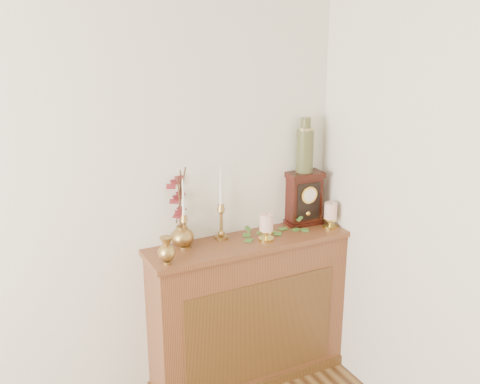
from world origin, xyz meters
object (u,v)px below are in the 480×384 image
candlestick_center (221,216)px  ceramic_vase (305,148)px  bud_vase (167,251)px  ginger_jar (178,210)px  mantel_clock (303,198)px  candlestick_left (184,226)px

candlestick_center → ceramic_vase: (0.57, 0.01, 0.34)m
bud_vase → ginger_jar: size_ratio=0.32×
candlestick_center → bud_vase: 0.44m
mantel_clock → bud_vase: bearing=-164.7°
candlestick_center → mantel_clock: bearing=1.2°
candlestick_left → bud_vase: bearing=-136.7°
bud_vase → mantel_clock: (0.97, 0.19, 0.09)m
candlestick_left → bud_vase: candlestick_left is taller
candlestick_center → mantel_clock: size_ratio=1.32×
bud_vase → ceramic_vase: bearing=11.5°
candlestick_left → candlestick_center: bearing=7.8°
candlestick_center → ginger_jar: (-0.25, 0.03, 0.07)m
candlestick_center → mantel_clock: candlestick_center is taller
bud_vase → ceramic_vase: size_ratio=0.46×
candlestick_left → mantel_clock: size_ratio=1.23×
candlestick_left → bud_vase: size_ratio=2.69×
candlestick_left → ceramic_vase: size_ratio=1.23×
candlestick_center → candlestick_left: bearing=-172.2°
candlestick_center → ginger_jar: 0.26m
mantel_clock → ginger_jar: bearing=-176.9°
candlestick_left → ginger_jar: bearing=99.2°
ginger_jar → mantel_clock: 0.82m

